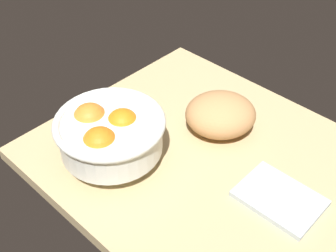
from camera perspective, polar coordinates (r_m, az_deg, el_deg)
name	(u,v)px	position (r cm, az deg, el deg)	size (l,w,h in cm)	color
ground_plane	(202,159)	(97.12, 4.47, -4.32)	(67.45, 59.53, 3.00)	tan
fruit_bowl	(109,133)	(91.04, -7.62, -0.88)	(22.87, 22.87, 11.79)	white
bread_loaf	(220,114)	(99.62, 6.80, 1.50)	(15.91, 13.99, 8.96)	tan
napkin_folded	(279,198)	(89.36, 14.20, -9.04)	(15.73, 11.54, 1.20)	#B1C1C8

